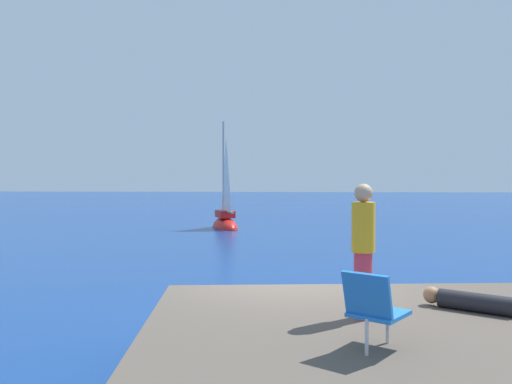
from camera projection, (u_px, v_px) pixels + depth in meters
ground_plane at (288, 332)px, 8.79m from camera, size 160.00×160.00×0.00m
shore_ledge at (396, 364)px, 6.04m from camera, size 6.24×5.18×0.90m
boulder_seaward at (485, 346)px, 8.09m from camera, size 2.06×1.90×1.16m
boulder_inland at (213, 329)px, 8.98m from camera, size 1.86×1.68×0.99m
sailboat_near at (225, 222)px, 26.57m from camera, size 2.10×3.30×5.94m
person_sunbather at (486, 304)px, 6.55m from camera, size 1.55×1.08×0.25m
person_standing at (363, 247)px, 6.30m from camera, size 0.28×0.28×1.62m
beach_chair at (374, 307)px, 5.11m from camera, size 0.73×0.76×0.80m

